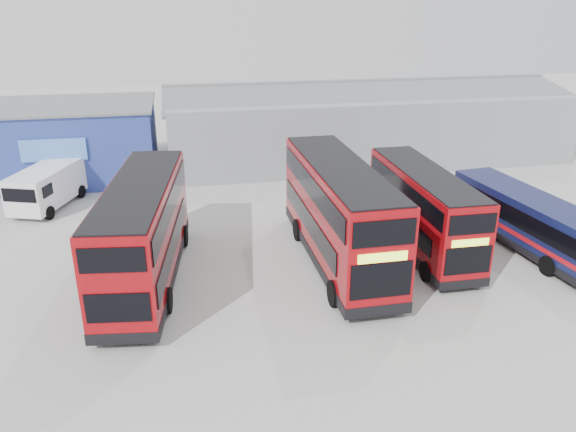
{
  "coord_description": "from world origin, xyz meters",
  "views": [
    {
      "loc": [
        -6.05,
        -22.33,
        12.16
      ],
      "look_at": [
        -1.28,
        2.4,
        2.1
      ],
      "focal_mm": 35.0,
      "sensor_mm": 36.0,
      "label": 1
    }
  ],
  "objects_px": {
    "double_decker_left": "(143,234)",
    "double_decker_right": "(423,211)",
    "double_decker_centre": "(339,215)",
    "single_decker_blue": "(529,223)",
    "office_block": "(66,141)",
    "panel_van": "(47,186)",
    "maintenance_shed": "(360,121)"
  },
  "relations": [
    {
      "from": "single_decker_blue",
      "to": "maintenance_shed",
      "type": "bearing_deg",
      "value": -88.35
    },
    {
      "from": "double_decker_right",
      "to": "panel_van",
      "type": "bearing_deg",
      "value": 153.66
    },
    {
      "from": "maintenance_shed",
      "to": "panel_van",
      "type": "height_order",
      "value": "maintenance_shed"
    },
    {
      "from": "office_block",
      "to": "double_decker_left",
      "type": "height_order",
      "value": "office_block"
    },
    {
      "from": "office_block",
      "to": "double_decker_right",
      "type": "xyz_separation_m",
      "value": [
        19.45,
        -16.08,
        -0.54
      ]
    },
    {
      "from": "double_decker_right",
      "to": "double_decker_centre",
      "type": "bearing_deg",
      "value": -171.83
    },
    {
      "from": "maintenance_shed",
      "to": "panel_van",
      "type": "xyz_separation_m",
      "value": [
        -22.24,
        -8.22,
        -1.25
      ]
    },
    {
      "from": "double_decker_left",
      "to": "panel_van",
      "type": "bearing_deg",
      "value": -52.98
    },
    {
      "from": "single_decker_blue",
      "to": "office_block",
      "type": "bearing_deg",
      "value": -41.19
    },
    {
      "from": "office_block",
      "to": "panel_van",
      "type": "xyz_separation_m",
      "value": [
        -0.24,
        -6.21,
        -1.22
      ]
    },
    {
      "from": "office_block",
      "to": "panel_van",
      "type": "height_order",
      "value": "office_block"
    },
    {
      "from": "double_decker_left",
      "to": "double_decker_centre",
      "type": "bearing_deg",
      "value": -170.91
    },
    {
      "from": "maintenance_shed",
      "to": "double_decker_left",
      "type": "relative_size",
      "value": 2.73
    },
    {
      "from": "office_block",
      "to": "maintenance_shed",
      "type": "distance_m",
      "value": 22.09
    },
    {
      "from": "panel_van",
      "to": "single_decker_blue",
      "type": "bearing_deg",
      "value": -4.02
    },
    {
      "from": "maintenance_shed",
      "to": "double_decker_left",
      "type": "xyz_separation_m",
      "value": [
        -16.01,
        -19.02,
        -0.3
      ]
    },
    {
      "from": "double_decker_centre",
      "to": "single_decker_blue",
      "type": "height_order",
      "value": "double_decker_centre"
    },
    {
      "from": "panel_van",
      "to": "double_decker_left",
      "type": "bearing_deg",
      "value": -40.8
    },
    {
      "from": "double_decker_left",
      "to": "single_decker_blue",
      "type": "bearing_deg",
      "value": -172.84
    },
    {
      "from": "double_decker_centre",
      "to": "double_decker_right",
      "type": "xyz_separation_m",
      "value": [
        4.51,
        0.63,
        -0.38
      ]
    },
    {
      "from": "double_decker_left",
      "to": "double_decker_centre",
      "type": "distance_m",
      "value": 8.96
    },
    {
      "from": "office_block",
      "to": "double_decker_right",
      "type": "distance_m",
      "value": 25.24
    },
    {
      "from": "single_decker_blue",
      "to": "double_decker_centre",
      "type": "bearing_deg",
      "value": -8.46
    },
    {
      "from": "maintenance_shed",
      "to": "double_decker_centre",
      "type": "height_order",
      "value": "maintenance_shed"
    },
    {
      "from": "double_decker_left",
      "to": "single_decker_blue",
      "type": "height_order",
      "value": "double_decker_left"
    },
    {
      "from": "office_block",
      "to": "single_decker_blue",
      "type": "relative_size",
      "value": 1.19
    },
    {
      "from": "double_decker_right",
      "to": "panel_van",
      "type": "distance_m",
      "value": 22.03
    },
    {
      "from": "double_decker_centre",
      "to": "single_decker_blue",
      "type": "bearing_deg",
      "value": -2.39
    },
    {
      "from": "double_decker_left",
      "to": "double_decker_centre",
      "type": "height_order",
      "value": "double_decker_centre"
    },
    {
      "from": "double_decker_left",
      "to": "double_decker_right",
      "type": "bearing_deg",
      "value": -168.93
    },
    {
      "from": "double_decker_right",
      "to": "panel_van",
      "type": "height_order",
      "value": "double_decker_right"
    },
    {
      "from": "double_decker_right",
      "to": "single_decker_blue",
      "type": "height_order",
      "value": "double_decker_right"
    }
  ]
}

